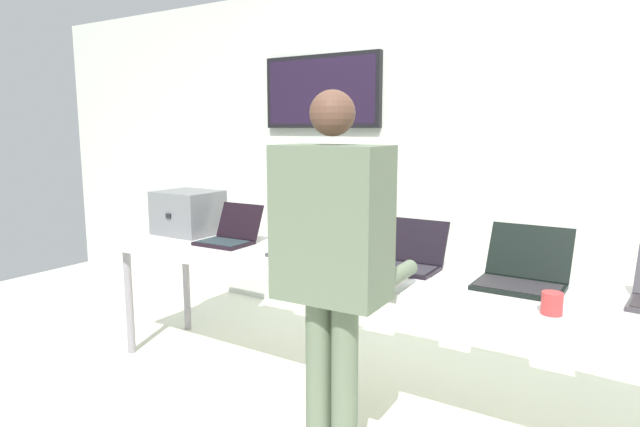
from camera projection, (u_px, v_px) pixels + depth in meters
name	position (u px, v px, depth m)	size (l,w,h in m)	color
ground	(358.00, 402.00, 2.96)	(8.00, 8.00, 0.04)	silver
back_wall	(435.00, 157.00, 3.71)	(8.00, 0.11, 2.50)	silver
workbench	(359.00, 275.00, 2.85)	(3.32, 0.70, 0.75)	silver
equipment_box	(188.00, 212.00, 3.70)	(0.40, 0.35, 0.29)	slate
laptop_station_0	(230.00, 234.00, 3.40)	(0.33, 0.34, 0.24)	black
laptop_station_1	(309.00, 246.00, 3.09)	(0.36, 0.37, 0.23)	#37373E
laptop_station_2	(408.00, 258.00, 2.80)	(0.34, 0.34, 0.24)	black
laptop_station_3	(523.00, 273.00, 2.48)	(0.38, 0.38, 0.26)	black
person	(333.00, 252.00, 2.18)	(0.45, 0.60, 1.61)	slate
coffee_mug	(552.00, 303.00, 2.10)	(0.08, 0.08, 0.09)	#CA3B3B
paper_sheet	(427.00, 287.00, 2.47)	(0.21, 0.30, 0.00)	white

